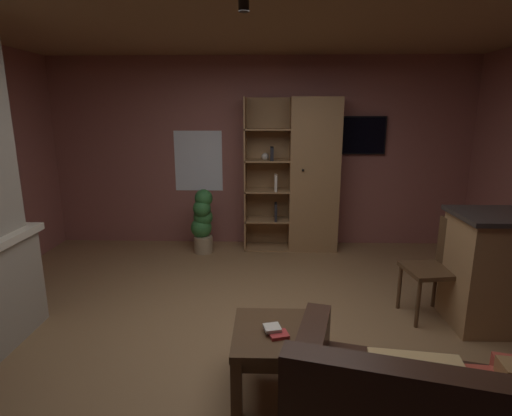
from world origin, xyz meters
The scene contains 12 objects.
floor centered at (0.00, 0.00, -0.01)m, with size 5.83×5.27×0.02m, color olive.
wall_back centered at (0.00, 2.66, 1.30)m, with size 5.95×0.06×2.61m, color #8E544C.
ceiling centered at (0.00, 0.00, 2.62)m, with size 5.83×5.27×0.02m, color #8E6B47.
window_pane_back centered at (-0.88, 2.63, 1.19)m, with size 0.67×0.01×0.84m, color white.
bookshelf_cabinet centered at (0.64, 2.39, 1.02)m, with size 1.27×0.41×2.06m.
coffee_table centered at (0.17, -0.60, 0.35)m, with size 0.59×0.63×0.44m.
table_book_0 centered at (0.18, -0.67, 0.45)m, with size 0.12×0.11×0.02m, color #B22D2D.
table_book_1 centered at (0.14, -0.62, 0.48)m, with size 0.11×0.11×0.02m, color beige.
dining_chair centered at (1.67, 0.47, 0.53)m, with size 0.47×0.47×0.92m.
potted_floor_plant centered at (-0.77, 2.18, 0.45)m, with size 0.31×0.31×0.87m.
wall_mounted_tv centered at (1.25, 2.60, 1.56)m, with size 0.92×0.06×0.52m.
track_light_spot_1 centered at (-0.06, -0.25, 2.54)m, with size 0.07×0.07×0.09m, color black.
Camera 1 is at (0.10, -3.04, 1.88)m, focal length 28.33 mm.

